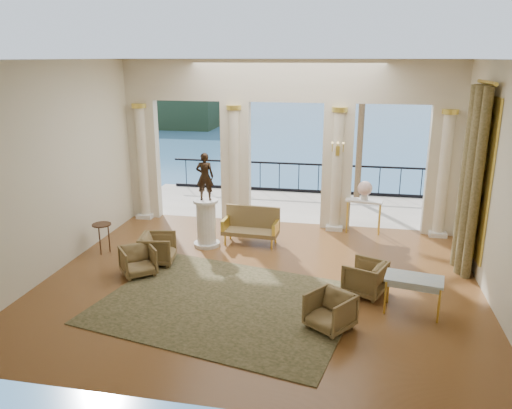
% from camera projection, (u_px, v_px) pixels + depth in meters
% --- Properties ---
extents(floor, '(9.00, 9.00, 0.00)m').
position_uv_depth(floor, '(260.00, 281.00, 10.51)').
color(floor, '#533415').
rests_on(floor, ground).
extents(room_walls, '(9.00, 9.00, 9.00)m').
position_uv_depth(room_walls, '(248.00, 157.00, 8.64)').
color(room_walls, beige).
rests_on(room_walls, ground).
extents(arcade, '(9.00, 0.56, 4.50)m').
position_uv_depth(arcade, '(286.00, 133.00, 13.38)').
color(arcade, beige).
rests_on(arcade, ground).
extents(terrace, '(10.00, 3.60, 0.10)m').
position_uv_depth(terrace, '(293.00, 206.00, 15.99)').
color(terrace, '#AC9F8D').
rests_on(terrace, ground).
extents(balustrade, '(9.00, 0.06, 1.03)m').
position_uv_depth(balustrade, '(299.00, 181.00, 17.36)').
color(balustrade, black).
rests_on(balustrade, terrace).
extents(palm_tree, '(2.00, 2.00, 4.50)m').
position_uv_depth(palm_tree, '(364.00, 72.00, 15.20)').
color(palm_tree, '#4C3823').
rests_on(palm_tree, terrace).
extents(headland, '(22.00, 18.00, 6.00)m').
position_uv_depth(headland, '(159.00, 104.00, 82.73)').
color(headland, black).
rests_on(headland, sea).
extents(sea, '(160.00, 160.00, 0.00)m').
position_uv_depth(sea, '(339.00, 137.00, 68.70)').
color(sea, '#205D88').
rests_on(sea, ground).
extents(curtain, '(0.33, 1.40, 4.09)m').
position_uv_depth(curtain, '(471.00, 181.00, 10.57)').
color(curtain, '#474421').
rests_on(curtain, ground).
extents(window_frame, '(0.04, 1.60, 3.40)m').
position_uv_depth(window_frame, '(481.00, 178.00, 10.51)').
color(window_frame, '#E6C44B').
rests_on(window_frame, room_walls).
extents(wall_sconce, '(0.30, 0.11, 0.33)m').
position_uv_depth(wall_sconce, '(338.00, 150.00, 12.93)').
color(wall_sconce, '#E6C44B').
rests_on(wall_sconce, arcade).
extents(rug, '(5.25, 4.45, 0.02)m').
position_uv_depth(rug, '(226.00, 303.00, 9.55)').
color(rug, '#292F17').
rests_on(rug, ground).
extents(armchair_a, '(0.93, 0.92, 0.70)m').
position_uv_depth(armchair_a, '(138.00, 260.00, 10.74)').
color(armchair_a, '#41341C').
rests_on(armchair_a, ground).
extents(armchair_b, '(0.95, 0.94, 0.72)m').
position_uv_depth(armchair_b, '(330.00, 309.00, 8.60)').
color(armchair_b, '#41341C').
rests_on(armchair_b, ground).
extents(armchair_c, '(0.91, 0.93, 0.75)m').
position_uv_depth(armchair_c, '(365.00, 276.00, 9.86)').
color(armchair_c, '#41341C').
rests_on(armchair_c, ground).
extents(armchair_d, '(0.81, 0.84, 0.76)m').
position_uv_depth(armchair_d, '(158.00, 247.00, 11.35)').
color(armchair_d, '#41341C').
rests_on(armchair_d, ground).
extents(settee, '(1.43, 0.67, 0.93)m').
position_uv_depth(settee, '(251.00, 225.00, 12.59)').
color(settee, '#41341C').
rests_on(settee, ground).
extents(game_table, '(1.10, 0.73, 0.70)m').
position_uv_depth(game_table, '(414.00, 281.00, 9.07)').
color(game_table, silver).
rests_on(game_table, ground).
extents(pedestal, '(0.65, 0.65, 1.19)m').
position_uv_depth(pedestal, '(206.00, 224.00, 12.35)').
color(pedestal, silver).
rests_on(pedestal, ground).
extents(statue, '(0.46, 0.33, 1.17)m').
position_uv_depth(statue, '(205.00, 176.00, 12.01)').
color(statue, black).
rests_on(statue, pedestal).
extents(console_table, '(1.00, 0.52, 0.91)m').
position_uv_depth(console_table, '(364.00, 206.00, 13.25)').
color(console_table, silver).
rests_on(console_table, ground).
extents(urn, '(0.39, 0.39, 0.51)m').
position_uv_depth(urn, '(365.00, 189.00, 13.12)').
color(urn, silver).
rests_on(urn, console_table).
extents(side_table, '(0.45, 0.45, 0.73)m').
position_uv_depth(side_table, '(102.00, 228.00, 11.89)').
color(side_table, black).
rests_on(side_table, ground).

